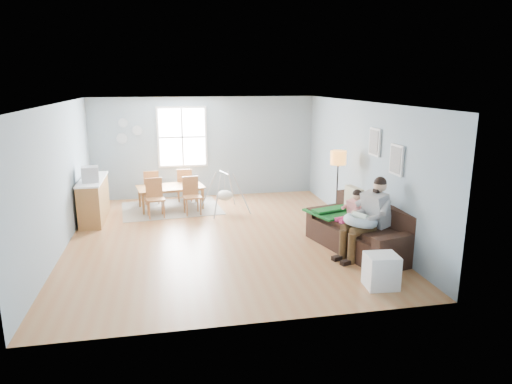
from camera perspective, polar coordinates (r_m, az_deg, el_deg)
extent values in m
cube|color=#A6673A|center=(9.43, -4.38, -5.82)|extent=(8.40, 9.40, 0.08)
cube|color=white|center=(8.88, -4.74, 12.99)|extent=(8.40, 9.40, 0.60)
cube|color=#889DB2|center=(13.64, -6.81, 6.23)|extent=(8.40, 0.08, 3.90)
cube|color=#889DB2|center=(4.63, 2.21, -8.60)|extent=(8.40, 0.08, 3.90)
cube|color=#889DB2|center=(10.37, 18.97, 3.22)|extent=(0.08, 9.40, 3.90)
cube|color=silver|center=(12.39, -9.21, 6.80)|extent=(1.32, 0.06, 1.62)
cube|color=white|center=(12.36, -9.20, 6.79)|extent=(1.20, 0.02, 1.50)
cube|color=silver|center=(12.35, -9.20, 6.78)|extent=(1.20, 0.03, 0.04)
cube|color=silver|center=(12.35, -9.20, 6.78)|extent=(0.04, 0.03, 1.50)
cube|color=silver|center=(8.44, 17.17, 3.86)|extent=(0.04, 0.44, 0.54)
cube|color=slate|center=(8.43, 17.02, 3.85)|extent=(0.01, 0.36, 0.46)
cube|color=silver|center=(9.21, 14.64, 6.06)|extent=(0.04, 0.44, 0.54)
cube|color=slate|center=(9.20, 14.50, 6.06)|extent=(0.01, 0.36, 0.46)
cylinder|color=#99AAB7|center=(12.39, -16.30, 8.29)|extent=(0.24, 0.02, 0.24)
cylinder|color=#99AAB7|center=(12.39, -14.61, 7.47)|extent=(0.26, 0.02, 0.26)
cylinder|color=#99AAB7|center=(12.44, -16.40, 6.45)|extent=(0.28, 0.02, 0.28)
cube|color=black|center=(8.81, 12.72, -5.76)|extent=(1.48, 2.38, 0.44)
cube|color=black|center=(8.90, 14.73, -2.64)|extent=(0.77, 2.19, 0.45)
cube|color=black|center=(8.00, 17.29, -5.74)|extent=(0.97, 0.45, 0.17)
cube|color=black|center=(9.48, 9.07, -2.25)|extent=(0.97, 0.45, 0.17)
cube|color=#166127|center=(9.25, 9.90, -2.42)|extent=(1.23, 1.15, 0.04)
cube|color=#B9B08D|center=(9.25, 12.12, -0.99)|extent=(0.21, 0.53, 0.52)
cube|color=gray|center=(8.45, 14.75, -2.10)|extent=(0.50, 0.57, 0.64)
sphere|color=tan|center=(8.39, 15.25, 0.78)|extent=(0.24, 0.24, 0.24)
sphere|color=black|center=(8.38, 15.27, 1.11)|extent=(0.23, 0.23, 0.23)
cylinder|color=#342313|center=(8.20, 13.24, -4.70)|extent=(0.52, 0.32, 0.17)
cylinder|color=#342313|center=(8.36, 12.15, -4.27)|extent=(0.52, 0.32, 0.17)
cylinder|color=#342313|center=(8.15, 11.89, -6.94)|extent=(0.14, 0.14, 0.55)
cylinder|color=#342313|center=(8.31, 10.82, -6.46)|extent=(0.14, 0.14, 0.55)
cube|color=black|center=(8.18, 11.34, -8.59)|extent=(0.28, 0.18, 0.08)
cube|color=black|center=(8.34, 10.29, -8.08)|extent=(0.28, 0.18, 0.08)
torus|color=silver|center=(8.28, 12.92, -3.53)|extent=(0.73, 0.71, 0.25)
cylinder|color=silver|center=(8.26, 12.95, -3.04)|extent=(0.25, 0.34, 0.13)
sphere|color=tan|center=(8.38, 12.17, -2.61)|extent=(0.11, 0.11, 0.11)
cube|color=silver|center=(8.85, 12.29, -2.13)|extent=(0.32, 0.34, 0.39)
sphere|color=tan|center=(8.80, 12.53, -0.44)|extent=(0.18, 0.18, 0.18)
sphere|color=black|center=(8.79, 12.54, -0.24)|extent=(0.18, 0.18, 0.18)
cylinder|color=#D3336F|center=(8.68, 11.31, -3.56)|extent=(0.33, 0.19, 0.10)
cylinder|color=#D3336F|center=(8.78, 10.67, -3.32)|extent=(0.33, 0.19, 0.10)
cylinder|color=#D3336F|center=(8.64, 10.51, -4.85)|extent=(0.08, 0.08, 0.32)
cylinder|color=#D3336F|center=(8.75, 9.88, -4.59)|extent=(0.08, 0.08, 0.32)
cylinder|color=black|center=(10.28, 9.90, -3.98)|extent=(0.29, 0.29, 0.03)
cylinder|color=black|center=(10.09, 10.07, -0.13)|extent=(0.03, 0.03, 1.45)
cylinder|color=#FF9735|center=(9.94, 10.26, 4.24)|extent=(0.33, 0.33, 0.29)
cube|color=white|center=(7.37, 15.39, -9.49)|extent=(0.51, 0.46, 0.53)
cube|color=black|center=(7.30, 13.82, -9.63)|extent=(0.06, 0.36, 0.42)
cube|color=gray|center=(11.60, -10.50, -2.01)|extent=(2.54, 2.03, 0.01)
imported|color=#9A5932|center=(11.53, -10.56, -0.69)|extent=(1.73, 1.15, 0.56)
cube|color=olive|center=(10.82, -12.46, -0.89)|extent=(0.46, 0.46, 0.04)
cube|color=olive|center=(10.94, -12.64, 0.58)|extent=(0.39, 0.09, 0.45)
cylinder|color=olive|center=(10.70, -13.17, -2.31)|extent=(0.04, 0.04, 0.44)
cylinder|color=olive|center=(10.73, -11.42, -2.16)|extent=(0.04, 0.04, 0.44)
cylinder|color=olive|center=(11.02, -13.36, -1.85)|extent=(0.04, 0.04, 0.44)
cylinder|color=olive|center=(11.05, -11.65, -1.72)|extent=(0.04, 0.04, 0.44)
cube|color=olive|center=(10.90, -7.98, -0.61)|extent=(0.46, 0.46, 0.04)
cube|color=olive|center=(11.02, -8.21, 0.83)|extent=(0.39, 0.09, 0.44)
cylinder|color=olive|center=(10.78, -8.63, -1.99)|extent=(0.04, 0.04, 0.43)
cylinder|color=olive|center=(10.84, -6.93, -1.85)|extent=(0.04, 0.04, 0.43)
cylinder|color=olive|center=(11.09, -8.94, -1.56)|extent=(0.04, 0.04, 0.43)
cylinder|color=olive|center=(11.14, -7.29, -1.42)|extent=(0.04, 0.04, 0.43)
cube|color=olive|center=(12.11, -12.95, 0.59)|extent=(0.43, 0.43, 0.04)
cube|color=olive|center=(11.88, -12.96, 1.52)|extent=(0.38, 0.07, 0.44)
cylinder|color=olive|center=(12.32, -12.19, -0.16)|extent=(0.04, 0.04, 0.43)
cylinder|color=olive|center=(12.31, -13.69, -0.26)|extent=(0.04, 0.04, 0.43)
cylinder|color=olive|center=(12.01, -12.08, -0.52)|extent=(0.04, 0.04, 0.43)
cylinder|color=olive|center=(11.99, -13.62, -0.62)|extent=(0.04, 0.04, 0.43)
cube|color=olive|center=(12.19, -8.94, 0.87)|extent=(0.42, 0.42, 0.04)
cube|color=olive|center=(11.96, -8.92, 1.80)|extent=(0.38, 0.05, 0.44)
cylinder|color=olive|center=(12.40, -8.21, 0.11)|extent=(0.04, 0.04, 0.43)
cylinder|color=olive|center=(12.38, -9.71, 0.02)|extent=(0.04, 0.04, 0.43)
cylinder|color=olive|center=(12.09, -8.08, -0.25)|extent=(0.04, 0.04, 0.43)
cylinder|color=olive|center=(12.07, -9.62, -0.33)|extent=(0.04, 0.04, 0.43)
cube|color=#9A5932|center=(11.03, -19.60, -0.93)|extent=(0.47, 1.69, 0.94)
cube|color=white|center=(10.92, -19.80, 1.50)|extent=(0.51, 1.72, 0.04)
cube|color=#ABABB0|center=(10.57, -20.03, 2.11)|extent=(0.40, 0.38, 0.33)
cube|color=black|center=(10.57, -20.93, 2.04)|extent=(0.06, 0.27, 0.24)
cylinder|color=#ABABB0|center=(10.89, -3.97, 2.40)|extent=(0.18, 0.54, 0.04)
ellipsoid|color=silver|center=(11.01, -3.93, -0.42)|extent=(0.40, 0.40, 0.24)
cylinder|color=#ABABB0|center=(10.95, -3.95, 0.98)|extent=(0.01, 0.01, 0.44)
cylinder|color=#ABABB0|center=(10.60, -4.86, -0.57)|extent=(0.25, 0.43, 0.97)
cylinder|color=#ABABB0|center=(10.83, -1.80, -0.21)|extent=(0.41, 0.27, 0.97)
cylinder|color=#ABABB0|center=(11.17, -6.01, 0.14)|extent=(0.41, 0.27, 0.97)
cylinder|color=#ABABB0|center=(11.39, -3.07, 0.46)|extent=(0.25, 0.43, 0.97)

